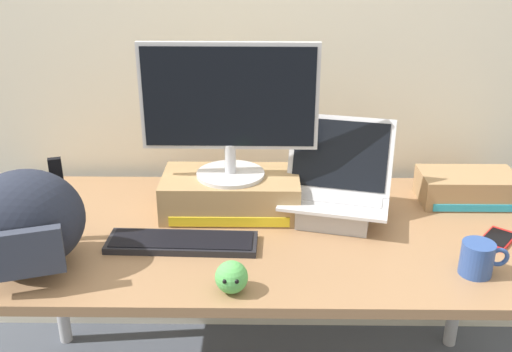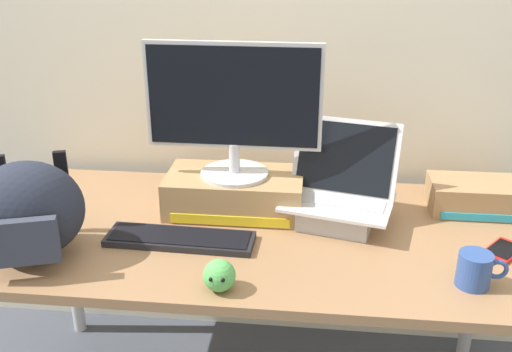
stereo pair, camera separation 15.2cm
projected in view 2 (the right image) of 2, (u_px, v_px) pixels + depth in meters
The scene contains 11 objects.
back_wall at pixel (272, 13), 2.03m from camera, with size 7.00×0.10×2.60m, color silver.
desk at pixel (256, 248), 1.83m from camera, with size 1.70×0.81×0.71m.
toner_box_yellow at pixel (235, 193), 1.90m from camera, with size 0.44×0.24×0.13m.
desktop_monitor at pixel (233, 108), 1.79m from camera, with size 0.55×0.22×0.43m.
open_laptop at pixel (339, 203), 1.82m from camera, with size 0.38×0.32×0.31m.
external_keyboard at pixel (180, 239), 1.72m from camera, with size 0.44×0.14×0.02m.
messenger_backpack at pixel (28, 211), 1.61m from camera, with size 0.36×0.33×0.28m.
coffee_mug at pixel (475, 270), 1.50m from camera, with size 0.13×0.09×0.09m.
cell_phone at pixel (503, 250), 1.67m from camera, with size 0.14×0.15×0.01m.
plush_toy at pixel (219, 275), 1.49m from camera, with size 0.09×0.09×0.09m.
toner_box_cyan at pixel (479, 196), 1.90m from camera, with size 0.32×0.18×0.10m.
Camera 2 is at (0.17, -1.58, 1.58)m, focal length 40.77 mm.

